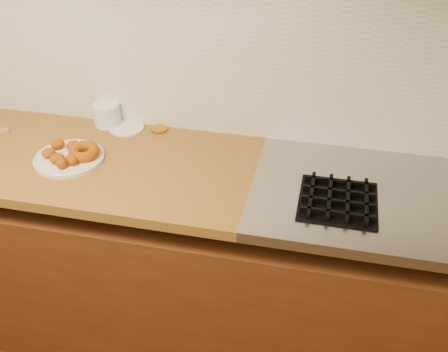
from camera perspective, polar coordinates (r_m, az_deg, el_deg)
The scene contains 11 objects.
wall_back at distance 2.07m, azimuth -9.14°, elevation 16.82°, with size 4.00×0.02×2.70m, color tan.
base_cabinet at distance 2.31m, azimuth -9.63°, elevation -9.13°, with size 3.60×0.60×0.77m, color #562A14.
stovetop at distance 1.92m, azimuth 22.76°, elevation -3.04°, with size 1.30×0.62×0.04m, color #9EA0A5.
backsplash at distance 2.11m, azimuth -8.88°, elevation 12.83°, with size 3.60×0.02×0.60m, color beige.
burner_grates at distance 1.83m, azimuth 22.50°, elevation -3.67°, with size 0.91×0.26×0.03m.
donut_plate at distance 2.05m, azimuth -16.51°, elevation 1.85°, with size 0.26×0.26×0.01m, color beige.
ring_donut at distance 2.02m, azimuth -15.00°, elevation 2.61°, with size 0.12×0.12×0.04m, color #9C4705.
fried_dough_chunks at distance 2.04m, azimuth -17.25°, elevation 2.41°, with size 0.17×0.19×0.04m.
plastic_tub at distance 2.24m, azimuth -12.61°, elevation 6.57°, with size 0.11×0.11×0.09m, color silver.
tub_lid at distance 2.21m, azimuth -10.56°, elevation 5.18°, with size 0.14×0.14×0.01m, color silver.
brass_jar_lid at distance 2.17m, azimuth -7.07°, elevation 5.07°, with size 0.07×0.07×0.01m, color #AA7A22.
Camera 1 is at (0.73, 0.16, 1.96)m, focal length 42.00 mm.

